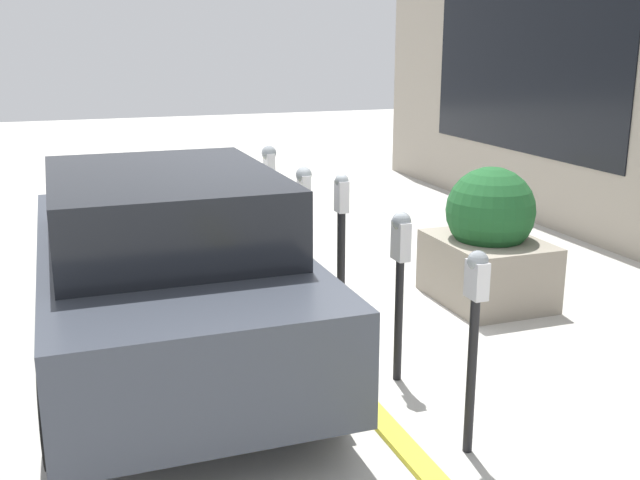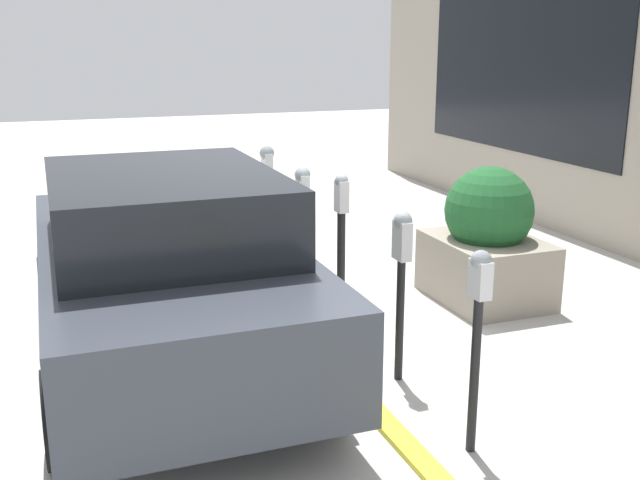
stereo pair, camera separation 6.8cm
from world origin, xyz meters
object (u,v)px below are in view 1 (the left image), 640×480
at_px(parking_meter_second, 400,264).
at_px(planter_box, 489,242).
at_px(parked_car_front, 165,267).
at_px(parking_meter_fourth, 304,203).
at_px(parking_meter_middle, 341,235).
at_px(parking_meter_nearest, 475,316).
at_px(parking_meter_farthest, 269,175).

bearing_deg(parking_meter_second, planter_box, -50.45).
bearing_deg(parked_car_front, planter_box, -81.99).
bearing_deg(parking_meter_second, parked_car_front, 60.93).
distance_m(parking_meter_second, planter_box, 2.14).
bearing_deg(planter_box, parking_meter_fourth, 61.76).
xyz_separation_m(parking_meter_middle, planter_box, (0.27, -1.68, -0.29)).
bearing_deg(parking_meter_middle, parking_meter_nearest, -179.46).
bearing_deg(planter_box, parked_car_front, 97.77).
bearing_deg(parking_meter_farthest, parking_meter_nearest, -179.60).
bearing_deg(parking_meter_second, parking_meter_middle, 2.69).
xyz_separation_m(parking_meter_second, parking_meter_farthest, (3.32, 0.06, 0.12)).
distance_m(parking_meter_fourth, parking_meter_farthest, 1.10).
relative_size(parking_meter_fourth, planter_box, 0.97).
relative_size(parking_meter_nearest, planter_box, 0.98).
xyz_separation_m(planter_box, parked_car_front, (-0.44, 3.25, 0.21)).
height_order(parking_meter_second, parking_meter_middle, parking_meter_middle).
xyz_separation_m(parking_meter_second, parking_meter_fourth, (2.23, 0.01, 0.01)).
distance_m(parking_meter_nearest, parking_meter_middle, 2.19).
height_order(parking_meter_nearest, parked_car_front, parked_car_front).
distance_m(parking_meter_fourth, parked_car_front, 2.09).
bearing_deg(parking_meter_farthest, parking_meter_fourth, -177.42).
bearing_deg(parking_meter_middle, parked_car_front, 96.47).
bearing_deg(parking_meter_farthest, planter_box, -139.46).
distance_m(parking_meter_farthest, planter_box, 2.64).
relative_size(parking_meter_fourth, parking_meter_farthest, 0.95).
height_order(parking_meter_second, parking_meter_farthest, parking_meter_farthest).
relative_size(parking_meter_middle, parked_car_front, 0.34).
height_order(parking_meter_nearest, parking_meter_fourth, parking_meter_nearest).
relative_size(parking_meter_nearest, parked_car_front, 0.32).
bearing_deg(parking_meter_nearest, parking_meter_middle, 0.54).
xyz_separation_m(parking_meter_nearest, parking_meter_fourth, (3.34, -0.02, 0.03)).
height_order(parking_meter_nearest, planter_box, planter_box).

